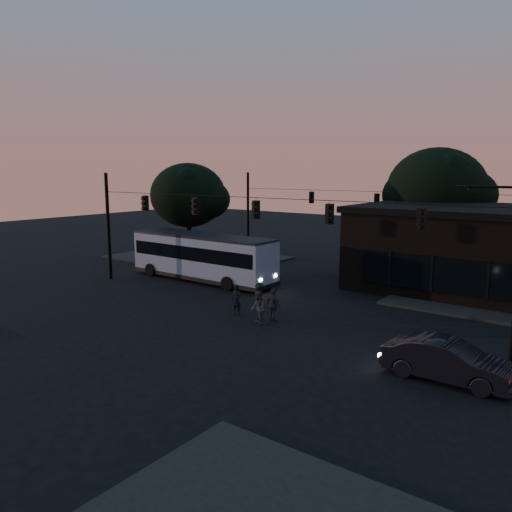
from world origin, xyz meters
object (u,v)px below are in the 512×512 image
Objects in this scene: pedestrian_d at (260,296)px; building at (483,249)px; car at (448,361)px; pedestrian_c at (273,305)px; pedestrian_a at (236,300)px; pedestrian_b at (258,308)px; bus at (202,255)px.

building is at bearing -95.74° from pedestrian_d.
car is 9.54m from pedestrian_c.
pedestrian_d is at bearing 66.65° from pedestrian_a.
pedestrian_a is at bearing -154.50° from pedestrian_b.
pedestrian_c is 2.20m from pedestrian_d.
building is 15.01m from pedestrian_d.
pedestrian_a is 0.94× the size of pedestrian_c.
pedestrian_c reaches higher than pedestrian_b.
pedestrian_c is at bearing 110.33° from pedestrian_b.
pedestrian_a is at bearing -34.97° from bus.
building reaches higher than bus.
building is 3.31× the size of car.
building is 9.32× the size of pedestrian_a.
bus is 20.25m from car.
pedestrian_c is at bearing 174.84° from pedestrian_d.
pedestrian_b is 1.08× the size of pedestrian_d.
bus is at bearing -153.09° from building.
pedestrian_a is at bearing -123.82° from building.
pedestrian_b is 2.54m from pedestrian_d.
bus reaches higher than car.
car is at bearing -167.22° from pedestrian_d.
bus reaches higher than pedestrian_d.
bus is 6.99× the size of pedestrian_a.
building is at bearing 8.90° from car.
building is 9.08× the size of pedestrian_b.
pedestrian_c reaches higher than car.
pedestrian_d is at bearing -20.44° from pedestrian_c.
car is 11.73m from pedestrian_a.
pedestrian_c is (-9.30, 2.13, 0.11)m from car.
pedestrian_d is (-1.80, 1.26, -0.09)m from pedestrian_c.
car is 2.96× the size of pedestrian_d.
pedestrian_b is at bearing -31.84° from bus.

